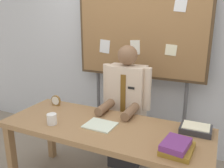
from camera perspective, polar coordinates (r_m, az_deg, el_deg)
back_wall at (r=3.04m, az=7.82°, el=9.35°), size 6.40×0.08×2.70m
desk at (r=2.23m, az=-1.84°, el=-11.90°), size 1.90×0.72×0.74m
person at (r=2.68m, az=3.43°, el=-6.88°), size 0.55×0.56×1.41m
bulletin_board at (r=2.83m, az=6.70°, el=12.79°), size 1.58×0.09×2.15m
book_stack at (r=1.86m, az=15.24°, el=-14.33°), size 0.23×0.28×0.08m
open_notebook at (r=2.19m, az=-2.88°, el=-9.83°), size 0.28×0.23×0.01m
desk_clock at (r=2.71m, az=-13.33°, el=-3.96°), size 0.12×0.04×0.12m
coffee_mug at (r=2.27m, az=-14.24°, el=-8.17°), size 0.09×0.09×0.10m
paper_tray at (r=2.19m, az=19.50°, el=-10.13°), size 0.26×0.20×0.06m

